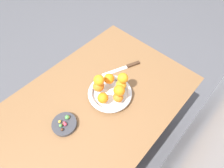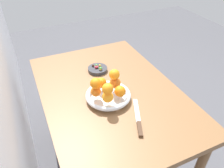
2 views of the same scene
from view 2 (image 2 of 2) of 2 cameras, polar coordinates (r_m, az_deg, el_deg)
The scene contains 21 objects.
ground_plane at distance 1.82m, azimuth -0.49°, elevation -20.14°, with size 6.00×6.00×0.00m, color #4C4C51.
dining_table at distance 1.33m, azimuth -0.63°, elevation -4.60°, with size 1.10×0.76×0.74m.
fruit_bowl at distance 1.20m, azimuth -1.00°, elevation -3.09°, with size 0.25×0.25×0.04m.
candy_dish at distance 1.43m, azimuth -3.77°, elevation 3.86°, with size 0.13×0.13×0.02m, color #333338.
orange_0 at distance 1.12m, azimuth -1.12°, elevation -3.39°, with size 0.06×0.06×0.06m, color orange.
orange_1 at distance 1.15m, azimuth 2.10°, elevation -1.91°, with size 0.06×0.06×0.06m, color orange.
orange_2 at distance 1.21m, azimuth 0.83°, elevation 0.28°, with size 0.06×0.06×0.06m, color orange.
orange_3 at distance 1.21m, azimuth -2.79°, elevation 0.28°, with size 0.06×0.06×0.06m, color orange.
orange_4 at distance 1.16m, azimuth -4.25°, elevation -1.96°, with size 0.06×0.06×0.06m, color orange.
orange_5 at distance 1.17m, azimuth 0.62°, elevation 2.51°, with size 0.06×0.06×0.06m, color orange.
orange_6 at distance 1.07m, azimuth -1.15°, elevation -1.26°, with size 0.06×0.06×0.06m, color orange.
orange_7 at distance 1.12m, azimuth -4.24°, elevation 0.16°, with size 0.06×0.06×0.06m, color orange.
candy_ball_0 at distance 1.42m, azimuth -4.42°, elevation 4.37°, with size 0.02×0.02×0.02m, color #C6384C.
candy_ball_1 at distance 1.40m, azimuth -3.01°, elevation 3.92°, with size 0.02×0.02×0.02m, color gold.
candy_ball_2 at distance 1.40m, azimuth -3.00°, elevation 4.09°, with size 0.02×0.02×0.02m, color #4C9947.
candy_ball_3 at distance 1.44m, azimuth -4.98°, elevation 4.81°, with size 0.01×0.01×0.01m, color #472819.
candy_ball_4 at distance 1.44m, azimuth -3.19°, elevation 4.85°, with size 0.02×0.02×0.02m, color gold.
candy_ball_5 at distance 1.43m, azimuth -3.93°, elevation 4.55°, with size 0.01×0.01×0.01m, color #472819.
candy_ball_6 at distance 1.42m, azimuth -3.86°, elevation 4.45°, with size 0.02×0.02×0.02m, color #C6384C.
candy_ball_7 at distance 1.44m, azimuth -4.11°, elevation 4.89°, with size 0.02×0.02×0.02m, color #4C9947.
knife at distance 1.10m, azimuth 6.88°, elevation -9.25°, with size 0.25×0.12×0.01m.
Camera 2 is at (-0.91, 0.39, 1.53)m, focal length 35.00 mm.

